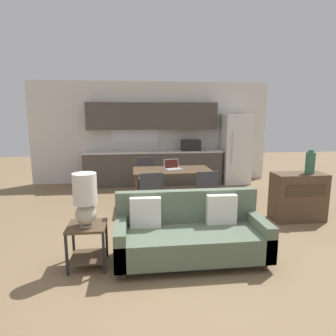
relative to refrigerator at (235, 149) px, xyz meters
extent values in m
plane|color=#7F6647|center=(-2.21, -4.22, -0.92)|extent=(20.00, 20.00, 0.00)
cube|color=silver|center=(-2.21, 0.41, 0.43)|extent=(6.40, 0.06, 2.70)
cube|color=white|center=(-2.68, 0.37, 0.72)|extent=(1.24, 0.01, 1.08)
cube|color=#4C443D|center=(-2.21, 0.07, -0.49)|extent=(3.60, 0.62, 0.86)
cube|color=silver|center=(-2.21, 0.07, -0.04)|extent=(3.63, 0.65, 0.04)
cube|color=#B2B5B7|center=(-2.05, 0.02, -0.02)|extent=(0.48, 0.36, 0.01)
cylinder|color=#B7BABC|center=(-2.05, 0.19, 0.10)|extent=(0.02, 0.02, 0.24)
cube|color=#4C443D|center=(-2.21, 0.21, 0.88)|extent=(3.42, 0.34, 0.70)
cube|color=black|center=(-1.22, 0.02, 0.12)|extent=(0.48, 0.36, 0.28)
cube|color=white|center=(0.00, 0.00, 0.00)|extent=(0.71, 0.71, 1.84)
cylinder|color=silver|center=(-0.21, -0.38, 0.09)|extent=(0.02, 0.02, 0.83)
cube|color=brown|center=(-1.99, -1.94, -0.17)|extent=(1.54, 0.83, 0.04)
cylinder|color=brown|center=(-2.70, -2.30, -0.56)|extent=(0.05, 0.05, 0.73)
cylinder|color=brown|center=(-1.27, -2.30, -0.56)|extent=(0.05, 0.05, 0.73)
cylinder|color=brown|center=(-2.70, -1.59, -0.56)|extent=(0.05, 0.05, 0.73)
cylinder|color=brown|center=(-1.27, -1.59, -0.56)|extent=(0.05, 0.05, 0.73)
cylinder|color=#3D2D1E|center=(-2.91, -4.57, -0.87)|extent=(0.05, 0.05, 0.10)
cylinder|color=#3D2D1E|center=(-1.19, -4.57, -0.87)|extent=(0.05, 0.05, 0.10)
cylinder|color=#3D2D1E|center=(-2.91, -3.93, -0.87)|extent=(0.05, 0.05, 0.10)
cylinder|color=#3D2D1E|center=(-1.19, -3.93, -0.87)|extent=(0.05, 0.05, 0.10)
cube|color=#566651|center=(-2.05, -4.25, -0.66)|extent=(1.92, 0.80, 0.32)
cube|color=#566651|center=(-2.05, -3.92, -0.44)|extent=(1.92, 0.14, 0.76)
cube|color=#566651|center=(-2.94, -4.25, -0.59)|extent=(0.14, 0.80, 0.46)
cube|color=#566651|center=(-1.16, -4.25, -0.59)|extent=(0.14, 0.80, 0.46)
cube|color=silver|center=(-2.62, -4.05, -0.30)|extent=(0.40, 0.14, 0.40)
cube|color=silver|center=(-1.60, -4.05, -0.30)|extent=(0.40, 0.13, 0.40)
cube|color=brown|center=(-3.35, -4.19, -0.40)|extent=(0.46, 0.46, 0.03)
cube|color=brown|center=(-3.35, -4.19, -0.80)|extent=(0.42, 0.42, 0.02)
cube|color=#232326|center=(-3.56, -4.40, -0.67)|extent=(0.03, 0.03, 0.51)
cube|color=#232326|center=(-3.13, -4.40, -0.67)|extent=(0.03, 0.03, 0.51)
cube|color=#232326|center=(-3.56, -3.98, -0.67)|extent=(0.03, 0.03, 0.51)
cube|color=#232326|center=(-3.13, -3.98, -0.67)|extent=(0.03, 0.03, 0.51)
cylinder|color=#B2A893|center=(-3.34, -4.23, -0.37)|extent=(0.16, 0.16, 0.02)
sphere|color=#B2A893|center=(-3.34, -4.23, -0.23)|extent=(0.26, 0.26, 0.26)
cylinder|color=beige|center=(-3.34, -4.23, 0.08)|extent=(0.28, 0.28, 0.37)
cube|color=brown|center=(0.14, -2.95, -0.50)|extent=(0.90, 0.45, 0.84)
cube|color=#413020|center=(0.14, -3.18, -0.33)|extent=(0.72, 0.01, 0.20)
cylinder|color=#336047|center=(0.29, -2.99, 0.11)|extent=(0.16, 0.16, 0.37)
cylinder|color=#336047|center=(0.29, -2.99, 0.32)|extent=(0.09, 0.09, 0.04)
cube|color=#38383D|center=(-2.48, -1.21, -0.47)|extent=(0.46, 0.46, 0.04)
cube|color=#38383D|center=(-2.46, -1.02, -0.24)|extent=(0.40, 0.06, 0.41)
cylinder|color=black|center=(-2.66, -1.37, -0.70)|extent=(0.03, 0.03, 0.43)
cylinder|color=black|center=(-2.33, -1.40, -0.70)|extent=(0.03, 0.03, 0.43)
cylinder|color=black|center=(-2.63, -1.03, -0.70)|extent=(0.03, 0.03, 0.43)
cylinder|color=black|center=(-2.30, -1.06, -0.70)|extent=(0.03, 0.03, 0.43)
cube|color=#38383D|center=(-2.48, -2.62, -0.47)|extent=(0.47, 0.47, 0.04)
cube|color=#38383D|center=(-2.46, -2.82, -0.24)|extent=(0.40, 0.08, 0.41)
cylinder|color=black|center=(-2.33, -2.43, -0.70)|extent=(0.03, 0.03, 0.43)
cylinder|color=black|center=(-2.67, -2.48, -0.70)|extent=(0.03, 0.03, 0.43)
cylinder|color=black|center=(-2.29, -2.77, -0.70)|extent=(0.03, 0.03, 0.43)
cylinder|color=black|center=(-2.63, -2.81, -0.70)|extent=(0.03, 0.03, 0.43)
cube|color=#38383D|center=(-1.49, -2.61, -0.47)|extent=(0.45, 0.45, 0.04)
cube|color=#38383D|center=(-1.48, -2.81, -0.24)|extent=(0.40, 0.06, 0.41)
cylinder|color=black|center=(-1.33, -2.43, -0.70)|extent=(0.03, 0.03, 0.43)
cylinder|color=black|center=(-1.67, -2.45, -0.70)|extent=(0.03, 0.03, 0.43)
cylinder|color=black|center=(-1.31, -2.77, -0.70)|extent=(0.03, 0.03, 0.43)
cylinder|color=black|center=(-1.65, -2.79, -0.70)|extent=(0.03, 0.03, 0.43)
cube|color=#B7BABC|center=(-1.96, -1.96, -0.14)|extent=(0.37, 0.30, 0.02)
cube|color=#B7BABC|center=(-1.99, -1.85, -0.05)|extent=(0.32, 0.14, 0.20)
cube|color=#4C1914|center=(-1.99, -1.86, -0.05)|extent=(0.29, 0.12, 0.17)
camera|label=1|loc=(-2.78, -7.76, 0.97)|focal=32.00mm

